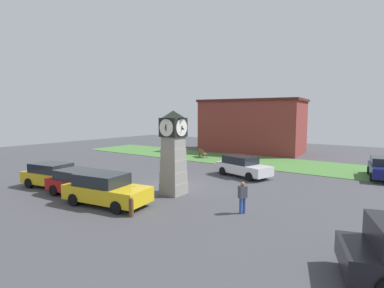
% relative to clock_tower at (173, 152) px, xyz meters
% --- Properties ---
extents(ground_plane, '(68.98, 68.98, 0.00)m').
position_rel_clock_tower_xyz_m(ground_plane, '(-1.29, 1.57, -2.51)').
color(ground_plane, '#424247').
extents(clock_tower, '(1.59, 1.55, 4.95)m').
position_rel_clock_tower_xyz_m(clock_tower, '(0.00, 0.00, 0.00)').
color(clock_tower, gray).
rests_on(clock_tower, ground_plane).
extents(bollard_near_tower, '(0.22, 0.22, 0.92)m').
position_rel_clock_tower_xyz_m(bollard_near_tower, '(0.91, -4.21, -2.04)').
color(bollard_near_tower, brown).
rests_on(bollard_near_tower, ground_plane).
extents(bollard_mid_row, '(0.24, 0.24, 1.05)m').
position_rel_clock_tower_xyz_m(bollard_mid_row, '(-0.14, -3.03, -1.98)').
color(bollard_mid_row, maroon).
rests_on(bollard_mid_row, ground_plane).
extents(car_navy_sedan, '(4.61, 2.53, 1.57)m').
position_rel_clock_tower_xyz_m(car_navy_sedan, '(-7.38, -3.27, -1.71)').
color(car_navy_sedan, gold).
rests_on(car_navy_sedan, ground_plane).
extents(car_near_tower, '(4.44, 2.33, 1.49)m').
position_rel_clock_tower_xyz_m(car_near_tower, '(-4.24, -3.37, -1.74)').
color(car_near_tower, '#A51111').
rests_on(car_near_tower, ground_plane).
extents(car_by_building, '(4.85, 2.66, 1.65)m').
position_rel_clock_tower_xyz_m(car_by_building, '(-1.59, -3.69, -1.67)').
color(car_by_building, gold).
rests_on(car_by_building, ground_plane).
extents(car_far_lot, '(2.52, 4.71, 1.56)m').
position_rel_clock_tower_xyz_m(car_far_lot, '(9.87, 12.40, -1.71)').
color(car_far_lot, navy).
rests_on(car_far_lot, ground_plane).
extents(car_silver_hatch, '(4.69, 2.93, 1.55)m').
position_rel_clock_tower_xyz_m(car_silver_hatch, '(1.04, 7.00, -1.72)').
color(car_silver_hatch, silver).
rests_on(car_silver_hatch, ground_plane).
extents(bench, '(1.61, 1.37, 0.90)m').
position_rel_clock_tower_xyz_m(bench, '(-6.89, 13.31, -1.98)').
color(bench, brown).
rests_on(bench, ground_plane).
extents(pedestrian_near_bench, '(0.40, 0.47, 1.55)m').
position_rel_clock_tower_xyz_m(pedestrian_near_bench, '(4.90, -0.78, -1.63)').
color(pedestrian_near_bench, '#264CA5').
rests_on(pedestrian_near_bench, ground_plane).
extents(warehouse_blue_far, '(12.85, 8.19, 6.49)m').
position_rel_clock_tower_xyz_m(warehouse_blue_far, '(-4.67, 21.24, 0.75)').
color(warehouse_blue_far, maroon).
rests_on(warehouse_blue_far, ground_plane).
extents(grass_verge_far, '(41.39, 7.38, 0.04)m').
position_rel_clock_tower_xyz_m(grass_verge_far, '(-2.53, 14.21, -2.49)').
color(grass_verge_far, '#477A38').
rests_on(grass_verge_far, ground_plane).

